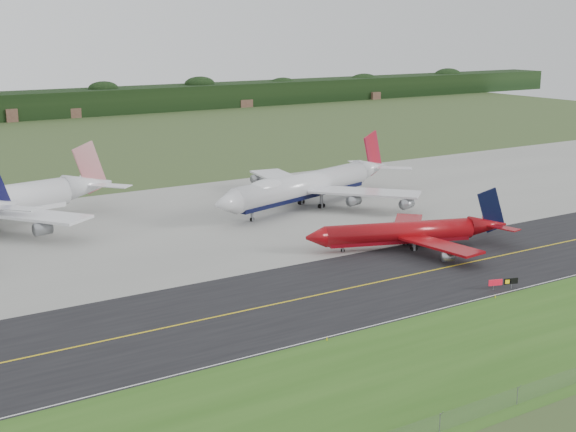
{
  "coord_description": "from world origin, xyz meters",
  "views": [
    {
      "loc": [
        -85.86,
        -105.43,
        42.84
      ],
      "look_at": [
        -4.84,
        22.0,
        6.53
      ],
      "focal_mm": 50.0,
      "sensor_mm": 36.0,
      "label": 1
    }
  ],
  "objects": [
    {
      "name": "edge_marker_center",
      "position": [
        7.54,
        -20.5,
        0.25
      ],
      "size": [
        0.16,
        0.16,
        0.5
      ],
      "primitive_type": "cylinder",
      "color": "yellow",
      "rests_on": "ground"
    },
    {
      "name": "taxiway_centreline",
      "position": [
        0.0,
        -4.0,
        0.03
      ],
      "size": [
        400.0,
        0.4,
        0.0
      ],
      "primitive_type": "cube",
      "color": "gold",
      "rests_on": "taxiway"
    },
    {
      "name": "jet_ba_747",
      "position": [
        18.69,
        50.23,
        5.37
      ],
      "size": [
        61.57,
        49.84,
        15.78
      ],
      "color": "silver",
      "rests_on": "ground"
    },
    {
      "name": "horizon_treeline",
      "position": [
        0.0,
        273.76,
        5.47
      ],
      "size": [
        700.0,
        25.0,
        12.0
      ],
      "color": "black",
      "rests_on": "ground"
    },
    {
      "name": "taxiway_sign",
      "position": [
        11.94,
        -18.02,
        1.25
      ],
      "size": [
        5.15,
        1.76,
        1.78
      ],
      "color": "slate",
      "rests_on": "ground"
    },
    {
      "name": "apron",
      "position": [
        0.0,
        51.0,
        0.01
      ],
      "size": [
        400.0,
        78.0,
        0.01
      ],
      "primitive_type": "cube",
      "color": "gray",
      "rests_on": "ground"
    },
    {
      "name": "edge_marker_left",
      "position": [
        -25.47,
        -20.5,
        0.25
      ],
      "size": [
        0.16,
        0.16,
        0.5
      ],
      "primitive_type": "cylinder",
      "color": "yellow",
      "rests_on": "ground"
    },
    {
      "name": "ground",
      "position": [
        0.0,
        0.0,
        0.0
      ],
      "size": [
        600.0,
        600.0,
        0.0
      ],
      "primitive_type": "plane",
      "color": "#374922",
      "rests_on": "ground"
    },
    {
      "name": "grass_verge",
      "position": [
        0.0,
        -35.0,
        0.01
      ],
      "size": [
        400.0,
        30.0,
        0.01
      ],
      "primitive_type": "cube",
      "color": "#2E5719",
      "rests_on": "ground"
    },
    {
      "name": "taxiway",
      "position": [
        0.0,
        -4.0,
        0.01
      ],
      "size": [
        400.0,
        32.0,
        0.02
      ],
      "primitive_type": "cube",
      "color": "black",
      "rests_on": "ground"
    },
    {
      "name": "taxiway_edge_line",
      "position": [
        0.0,
        -19.5,
        0.03
      ],
      "size": [
        400.0,
        0.25,
        0.0
      ],
      "primitive_type": "cube",
      "color": "silver",
      "rests_on": "taxiway"
    },
    {
      "name": "jet_red_737",
      "position": [
        15.55,
        9.62,
        3.11
      ],
      "size": [
        40.56,
        32.15,
        11.26
      ],
      "color": "maroon",
      "rests_on": "ground"
    }
  ]
}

